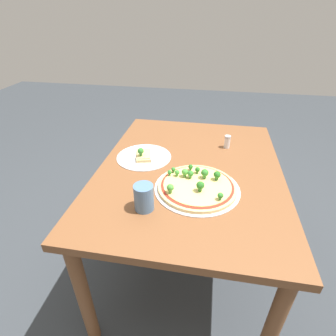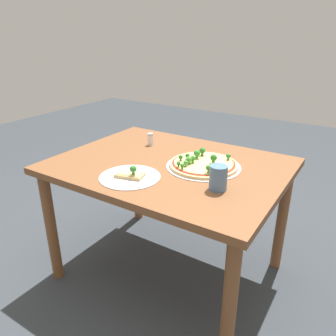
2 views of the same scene
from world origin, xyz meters
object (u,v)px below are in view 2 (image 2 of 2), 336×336
at_px(pizza_tray_whole, 203,164).
at_px(pizza_tray_slice, 130,176).
at_px(dining_table, 169,178).
at_px(drinking_cup, 218,178).
at_px(condiment_shaker, 150,139).

bearing_deg(pizza_tray_whole, pizza_tray_slice, -127.38).
relative_size(pizza_tray_whole, pizza_tray_slice, 1.30).
relative_size(dining_table, pizza_tray_whole, 3.11).
distance_m(pizza_tray_whole, pizza_tray_slice, 0.38).
distance_m(pizza_tray_whole, drinking_cup, 0.26).
distance_m(pizza_tray_slice, drinking_cup, 0.42).
bearing_deg(drinking_cup, pizza_tray_slice, -165.15).
xyz_separation_m(pizza_tray_slice, drinking_cup, (0.40, 0.11, 0.05)).
xyz_separation_m(pizza_tray_whole, pizza_tray_slice, (-0.23, -0.30, -0.01)).
bearing_deg(pizza_tray_slice, drinking_cup, 14.85).
bearing_deg(drinking_cup, dining_table, 156.67).
bearing_deg(condiment_shaker, pizza_tray_whole, -17.80).
xyz_separation_m(pizza_tray_slice, condiment_shaker, (-0.19, 0.44, 0.03)).
height_order(pizza_tray_whole, drinking_cup, drinking_cup).
relative_size(dining_table, drinking_cup, 10.61).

